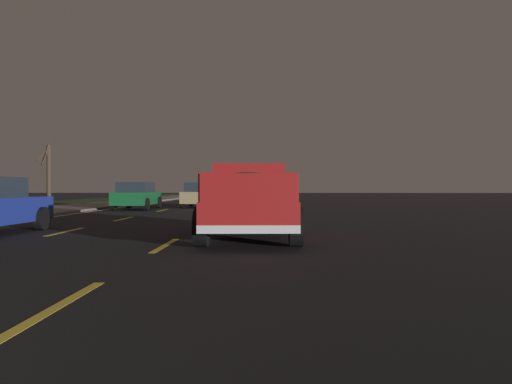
{
  "coord_description": "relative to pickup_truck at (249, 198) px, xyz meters",
  "views": [
    {
      "loc": [
        -1.16,
        -3.98,
        1.27
      ],
      "look_at": [
        12.26,
        -3.63,
        1.12
      ],
      "focal_mm": 32.32,
      "sensor_mm": 36.0,
      "label": 1
    }
  ],
  "objects": [
    {
      "name": "sidewalk_shoulder",
      "position": [
        16.58,
        10.95,
        -0.92
      ],
      "size": [
        108.0,
        4.0,
        0.12
      ],
      "primitive_type": "cube",
      "color": "slate",
      "rests_on": "ground"
    },
    {
      "name": "ground",
      "position": [
        16.58,
        3.5,
        -0.98
      ],
      "size": [
        144.0,
        144.0,
        0.0
      ],
      "primitive_type": "plane",
      "color": "black"
    },
    {
      "name": "sedan_tan",
      "position": [
        17.19,
        3.72,
        -0.2
      ],
      "size": [
        4.45,
        2.1,
        1.54
      ],
      "color": "#9E845B",
      "rests_on": "ground"
    },
    {
      "name": "sedan_green",
      "position": [
        14.38,
        6.96,
        -0.2
      ],
      "size": [
        4.43,
        2.07,
        1.54
      ],
      "color": "#14592D",
      "rests_on": "ground"
    },
    {
      "name": "bare_tree_far",
      "position": [
        19.41,
        14.49,
        1.3
      ],
      "size": [
        1.5,
        0.41,
        4.27
      ],
      "color": "#423323",
      "rests_on": "ground"
    },
    {
      "name": "pickup_truck",
      "position": [
        0.0,
        0.0,
        0.0
      ],
      "size": [
        5.5,
        2.42,
        1.87
      ],
      "color": "maroon",
      "rests_on": "ground"
    },
    {
      "name": "lane_markings",
      "position": [
        19.6,
        6.59,
        -0.98
      ],
      "size": [
        108.0,
        7.04,
        0.01
      ],
      "color": "yellow",
      "rests_on": "ground"
    },
    {
      "name": "grass_verge",
      "position": [
        16.58,
        15.95,
        -0.98
      ],
      "size": [
        108.0,
        6.0,
        0.01
      ],
      "primitive_type": "cube",
      "color": "#1E3819",
      "rests_on": "ground"
    }
  ]
}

